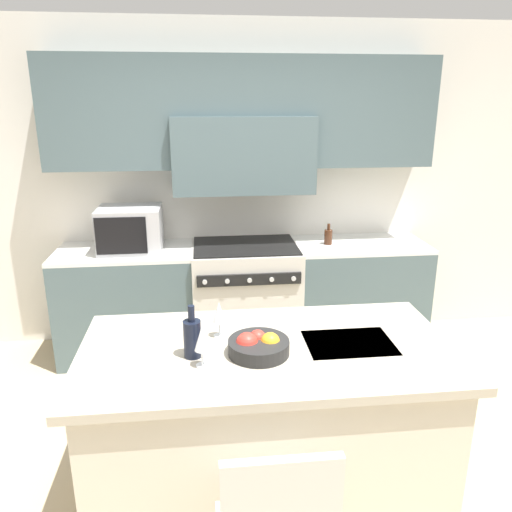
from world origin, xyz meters
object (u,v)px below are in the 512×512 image
at_px(wine_glass_near, 202,341).
at_px(wine_glass_far, 219,313).
at_px(range_stove, 246,298).
at_px(microwave, 130,229).
at_px(fruit_bowl, 258,345).
at_px(wine_bottle, 192,337).
at_px(oil_bottle_on_counter, 328,236).

distance_m(wine_glass_near, wine_glass_far, 0.31).
relative_size(range_stove, microwave, 1.90).
bearing_deg(range_stove, fruit_bowl, -93.17).
xyz_separation_m(microwave, wine_glass_near, (0.55, -1.88, -0.06)).
distance_m(microwave, wine_bottle, 1.86).
bearing_deg(range_stove, wine_glass_near, -101.13).
relative_size(fruit_bowl, oil_bottle_on_counter, 1.69).
height_order(wine_bottle, wine_glass_near, wine_bottle).
height_order(microwave, fruit_bowl, microwave).
bearing_deg(microwave, range_stove, -1.16).
height_order(range_stove, fruit_bowl, fruit_bowl).
bearing_deg(fruit_bowl, wine_bottle, 178.93).
relative_size(wine_glass_far, oil_bottle_on_counter, 1.09).
bearing_deg(wine_glass_near, wine_glass_far, 72.84).
distance_m(range_stove, wine_glass_far, 1.69).
height_order(wine_bottle, oil_bottle_on_counter, wine_bottle).
bearing_deg(wine_glass_near, fruit_bowl, 18.85).
xyz_separation_m(microwave, oil_bottle_on_counter, (1.62, -0.00, -0.11)).
relative_size(range_stove, fruit_bowl, 3.13).
relative_size(microwave, wine_glass_far, 2.56).
relative_size(microwave, fruit_bowl, 1.65).
height_order(wine_bottle, wine_glass_far, wine_bottle).
bearing_deg(microwave, oil_bottle_on_counter, -0.14).
bearing_deg(wine_glass_far, range_stove, 80.04).
bearing_deg(wine_bottle, range_stove, 76.92).
bearing_deg(wine_bottle, wine_glass_near, -65.75).
bearing_deg(fruit_bowl, range_stove, 86.83).
distance_m(microwave, fruit_bowl, 1.97).
distance_m(microwave, wine_glass_near, 1.96).
bearing_deg(wine_bottle, microwave, 105.85).
relative_size(range_stove, wine_glass_far, 4.86).
height_order(microwave, oil_bottle_on_counter, microwave).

